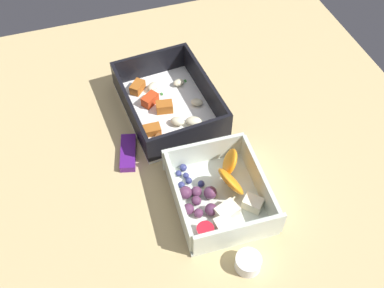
# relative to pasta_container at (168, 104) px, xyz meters

# --- Properties ---
(table_surface) EXTENTS (0.80, 0.80, 0.02)m
(table_surface) POSITION_rel_pasta_container_xyz_m (-0.09, -0.02, -0.03)
(table_surface) COLOR tan
(table_surface) RESTS_ON ground
(pasta_container) EXTENTS (0.21, 0.16, 0.06)m
(pasta_container) POSITION_rel_pasta_container_xyz_m (0.00, 0.00, 0.00)
(pasta_container) COLOR white
(pasta_container) RESTS_ON table_surface
(fruit_bowl) EXTENTS (0.16, 0.14, 0.06)m
(fruit_bowl) POSITION_rel_pasta_container_xyz_m (-0.20, -0.02, 0.00)
(fruit_bowl) COLOR silver
(fruit_bowl) RESTS_ON table_surface
(candy_bar) EXTENTS (0.07, 0.04, 0.01)m
(candy_bar) POSITION_rel_pasta_container_xyz_m (-0.07, 0.09, -0.01)
(candy_bar) COLOR #51197A
(candy_bar) RESTS_ON table_surface
(paper_cup_liner) EXTENTS (0.04, 0.04, 0.02)m
(paper_cup_liner) POSITION_rel_pasta_container_xyz_m (-0.31, -0.02, -0.01)
(paper_cup_liner) COLOR white
(paper_cup_liner) RESTS_ON table_surface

